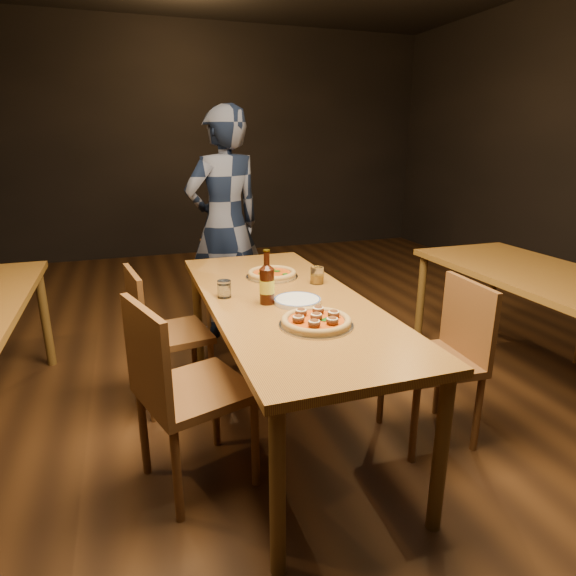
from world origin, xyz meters
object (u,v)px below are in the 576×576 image
object	(u,v)px
chair_main_sw	(172,333)
chair_end	(237,287)
pizza_margherita	(272,274)
table_right	(562,291)
beer_bottle	(267,285)
pizza_meatball	(316,321)
water_glass	(224,289)
plate_stack	(297,301)
chair_main_e	(431,360)
chair_main_nw	(195,389)
diner	(225,225)
amber_glass	(317,275)
table_main	(285,311)

from	to	relation	value
chair_main_sw	chair_end	size ratio (longest dim) A/B	1.05
chair_main_sw	pizza_margherita	xyz separation A→B (m)	(0.61, -0.04, 0.32)
table_right	beer_bottle	world-z (taller)	beer_bottle
chair_main_sw	pizza_meatball	distance (m)	1.09
table_right	pizza_margherita	size ratio (longest dim) A/B	6.32
pizza_margherita	water_glass	size ratio (longest dim) A/B	3.46
chair_main_sw	pizza_margherita	bearing A→B (deg)	-103.04
chair_main_sw	plate_stack	world-z (taller)	chair_main_sw
chair_main_sw	chair_main_e	xyz separation A→B (m)	(1.24, -0.82, 0.01)
chair_end	water_glass	bearing A→B (deg)	-128.68
pizza_meatball	chair_main_nw	bearing A→B (deg)	170.52
chair_main_e	diner	bearing A→B (deg)	-155.80
amber_glass	diner	distance (m)	1.29
chair_main_sw	chair_main_e	distance (m)	1.49
chair_main_e	diner	world-z (taller)	diner
chair_main_nw	water_glass	world-z (taller)	chair_main_nw
chair_main_nw	pizza_meatball	xyz separation A→B (m)	(0.54, -0.09, 0.30)
beer_bottle	table_right	bearing A→B (deg)	-4.61
table_right	pizza_margherita	world-z (taller)	pizza_margherita
chair_main_sw	table_right	bearing A→B (deg)	-114.96
amber_glass	pizza_meatball	bearing A→B (deg)	-112.27
chair_main_sw	chair_end	xyz separation A→B (m)	(0.59, 0.85, -0.02)
table_main	pizza_meatball	distance (m)	0.43
table_right	chair_main_nw	bearing A→B (deg)	-176.82
chair_main_nw	diner	distance (m)	1.90
chair_end	pizza_meatball	distance (m)	1.75
table_main	beer_bottle	world-z (taller)	beer_bottle
plate_stack	diner	distance (m)	1.55
table_main	chair_main_e	size ratio (longest dim) A/B	2.21
pizza_margherita	pizza_meatball	bearing A→B (deg)	-92.88
chair_main_e	diner	size ratio (longest dim) A/B	0.50
chair_main_e	plate_stack	bearing A→B (deg)	-109.58
plate_stack	pizza_margherita	bearing A→B (deg)	88.08
chair_main_e	beer_bottle	bearing A→B (deg)	-108.39
pizza_margherita	table_main	bearing A→B (deg)	-97.26
table_main	diner	xyz separation A→B (m)	(-0.02, 1.45, 0.22)
chair_main_e	chair_end	size ratio (longest dim) A/B	1.06
table_right	pizza_margherita	distance (m)	1.76
chair_main_nw	amber_glass	xyz separation A→B (m)	(0.79, 0.52, 0.32)
chair_main_nw	plate_stack	bearing A→B (deg)	-85.86
table_right	plate_stack	bearing A→B (deg)	176.45
chair_main_e	diner	xyz separation A→B (m)	(-0.70, 1.82, 0.45)
table_main	pizza_meatball	size ratio (longest dim) A/B	5.92
table_right	chair_main_e	bearing A→B (deg)	-170.69
chair_main_sw	amber_glass	world-z (taller)	chair_main_sw
pizza_meatball	amber_glass	bearing A→B (deg)	67.73
plate_stack	chair_main_e	bearing A→B (deg)	-22.71
chair_main_e	plate_stack	distance (m)	0.77
table_right	table_main	bearing A→B (deg)	173.29
plate_stack	chair_main_sw	bearing A→B (deg)	137.41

